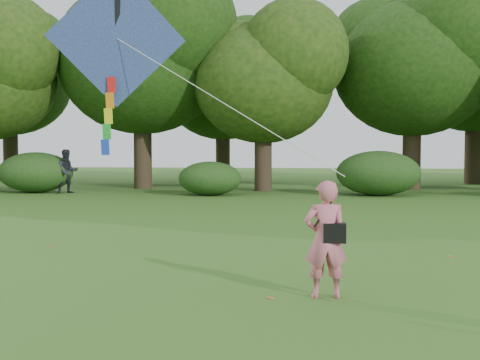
# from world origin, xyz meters

# --- Properties ---
(ground) EXTENTS (100.00, 100.00, 0.00)m
(ground) POSITION_xyz_m (0.00, 0.00, 0.00)
(ground) COLOR #265114
(ground) RESTS_ON ground
(man_kite_flyer) EXTENTS (0.63, 0.47, 1.59)m
(man_kite_flyer) POSITION_xyz_m (0.43, 0.43, 0.80)
(man_kite_flyer) COLOR #CE6178
(man_kite_flyer) RESTS_ON ground
(bystander_left) EXTENTS (1.18, 1.12, 1.92)m
(bystander_left) POSITION_xyz_m (-10.39, 17.48, 0.96)
(bystander_left) COLOR #20232B
(bystander_left) RESTS_ON ground
(crossbody_bag) EXTENTS (0.43, 0.20, 0.67)m
(crossbody_bag) POSITION_xyz_m (0.55, 0.40, 0.90)
(crossbody_bag) COLOR black
(crossbody_bag) RESTS_ON ground
(flying_kite) EXTENTS (4.77, 2.01, 3.33)m
(flying_kite) POSITION_xyz_m (-2.97, 2.03, 3.78)
(flying_kite) COLOR #24339E
(flying_kite) RESTS_ON ground
(tree_line) EXTENTS (54.70, 15.30, 9.48)m
(tree_line) POSITION_xyz_m (1.67, 22.88, 5.60)
(tree_line) COLOR #3A2D1E
(tree_line) RESTS_ON ground
(shrub_band) EXTENTS (39.15, 3.22, 1.88)m
(shrub_band) POSITION_xyz_m (-0.72, 17.60, 0.86)
(shrub_band) COLOR #264919
(shrub_band) RESTS_ON ground
(fallen_leaves) EXTENTS (9.67, 10.92, 0.01)m
(fallen_leaves) POSITION_xyz_m (-1.06, 0.75, 0.01)
(fallen_leaves) COLOR olive
(fallen_leaves) RESTS_ON ground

